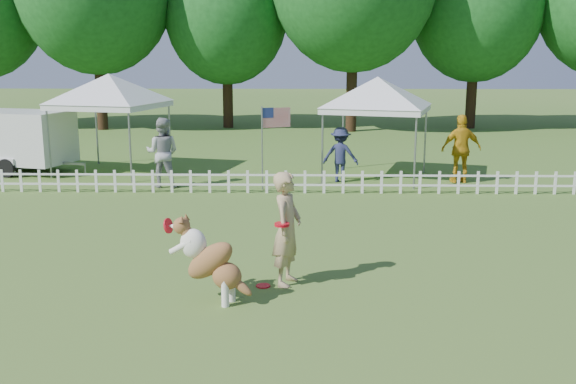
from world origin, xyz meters
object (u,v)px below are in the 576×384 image
object	(u,v)px
flag_pole	(262,149)
frisbee_on_turf	(263,286)
dog	(211,261)
spectator_a	(163,153)
canopy_tent_left	(111,125)
spectator_b	(341,155)
canopy_tent_right	(376,129)
cargo_trailer	(13,141)
handler	(287,229)
spectator_c	(461,149)

from	to	relation	value
flag_pole	frisbee_on_turf	bearing A→B (deg)	-110.53
dog	spectator_a	size ratio (longest dim) A/B	0.66
canopy_tent_left	spectator_b	xyz separation A→B (m)	(6.90, -1.36, -0.69)
flag_pole	canopy_tent_right	bearing A→B (deg)	5.20
canopy_tent_left	flag_pole	xyz separation A→B (m)	(4.75, -2.54, -0.35)
cargo_trailer	frisbee_on_turf	bearing A→B (deg)	-35.10
dog	canopy_tent_right	bearing A→B (deg)	88.44
cargo_trailer	spectator_b	distance (m)	10.11
spectator_a	frisbee_on_turf	bearing A→B (deg)	116.86
handler	spectator_b	xyz separation A→B (m)	(1.33, 8.38, -0.12)
frisbee_on_turf	spectator_c	world-z (taller)	spectator_c
spectator_a	canopy_tent_right	bearing A→B (deg)	-162.07
dog	frisbee_on_turf	xyz separation A→B (m)	(0.71, 0.64, -0.62)
frisbee_on_turf	spectator_b	world-z (taller)	spectator_b
frisbee_on_turf	spectator_c	size ratio (longest dim) A/B	0.12
handler	spectator_a	distance (m)	8.36
dog	frisbee_on_turf	bearing A→B (deg)	60.04
handler	frisbee_on_turf	world-z (taller)	handler
cargo_trailer	flag_pole	size ratio (longest dim) A/B	1.95
canopy_tent_left	cargo_trailer	world-z (taller)	canopy_tent_left
spectator_c	cargo_trailer	bearing A→B (deg)	-12.42
spectator_a	cargo_trailer	bearing A→B (deg)	-19.45
cargo_trailer	spectator_c	size ratio (longest dim) A/B	2.26
frisbee_on_turf	spectator_b	distance (m)	8.73
spectator_b	cargo_trailer	bearing A→B (deg)	4.26
cargo_trailer	flag_pole	bearing A→B (deg)	-3.37
spectator_a	spectator_c	bearing A→B (deg)	-170.34
canopy_tent_left	dog	bearing A→B (deg)	-53.49
dog	canopy_tent_right	size ratio (longest dim) A/B	0.44
flag_pole	spectator_b	distance (m)	2.48
canopy_tent_right	spectator_b	xyz separation A→B (m)	(-1.07, -0.61, -0.66)
flag_pole	spectator_b	world-z (taller)	flag_pole
flag_pole	spectator_c	distance (m)	5.65
dog	spectator_c	distance (m)	10.80
spectator_a	spectator_c	distance (m)	8.31
spectator_c	spectator_a	bearing A→B (deg)	-0.78
spectator_a	spectator_b	size ratio (longest dim) A/B	1.22
handler	dog	bearing A→B (deg)	142.44
canopy_tent_right	spectator_a	xyz separation A→B (m)	(-5.96, -1.44, -0.49)
cargo_trailer	spectator_a	size ratio (longest dim) A/B	2.30
handler	dog	distance (m)	1.36
frisbee_on_turf	canopy_tent_left	xyz separation A→B (m)	(-5.20, 9.88, 1.46)
canopy_tent_right	spectator_b	bearing A→B (deg)	-133.61
dog	spectator_b	bearing A→B (deg)	93.27
canopy_tent_right	dog	bearing A→B (deg)	-93.12
canopy_tent_left	canopy_tent_right	world-z (taller)	canopy_tent_left
frisbee_on_turf	spectator_b	xyz separation A→B (m)	(1.71, 8.52, 0.77)
dog	canopy_tent_left	world-z (taller)	canopy_tent_left
canopy_tent_left	spectator_b	distance (m)	7.07
cargo_trailer	spectator_c	bearing A→B (deg)	8.73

